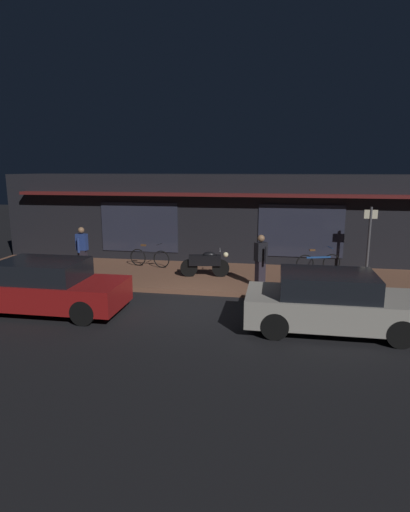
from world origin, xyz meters
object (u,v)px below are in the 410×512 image
(sign_post, at_px, (369,237))
(parked_car_across, at_px, (331,302))
(motorcycle, at_px, (206,263))
(parked_car_far, at_px, (47,287))
(person_bystander, at_px, (261,260))
(bicycle_parked, at_px, (150,257))
(person_photographer, at_px, (82,249))
(bicycle_extra, at_px, (318,262))

(sign_post, xyz_separation_m, parked_car_across, (-1.82, -5.09, -0.81))
(motorcycle, xyz_separation_m, parked_car_far, (-3.68, -3.88, 0.06))
(person_bystander, xyz_separation_m, parked_car_across, (1.80, -2.98, -0.32))
(motorcycle, xyz_separation_m, bicycle_parked, (-2.37, 1.10, -0.14))
(parked_car_across, bearing_deg, person_bystander, 121.14)
(bicycle_parked, bearing_deg, person_photographer, -145.19)
(motorcycle, bearing_deg, bicycle_parked, 155.03)
(bicycle_parked, height_order, person_photographer, person_photographer)
(bicycle_parked, distance_m, sign_post, 7.96)
(bicycle_extra, xyz_separation_m, parked_car_far, (-7.58, -5.19, 0.20))
(person_photographer, relative_size, person_bystander, 1.00)
(bicycle_parked, relative_size, parked_car_across, 0.40)
(sign_post, relative_size, parked_car_far, 0.58)
(bicycle_extra, bearing_deg, bicycle_parked, -178.10)
(bicycle_parked, bearing_deg, person_bystander, -25.92)
(bicycle_parked, xyz_separation_m, bicycle_extra, (6.26, 0.21, 0.00))
(motorcycle, xyz_separation_m, parked_car_across, (3.71, -3.96, 0.06))
(person_photographer, xyz_separation_m, parked_car_across, (8.10, -3.65, -0.32))
(sign_post, bearing_deg, bicycle_parked, -179.80)
(bicycle_parked, height_order, parked_car_far, parked_car_far)
(person_photographer, relative_size, parked_car_far, 0.41)
(bicycle_extra, xyz_separation_m, person_photographer, (-8.29, -1.61, 0.52))
(person_bystander, height_order, sign_post, sign_post)
(bicycle_parked, distance_m, bicycle_extra, 6.27)
(person_bystander, relative_size, sign_post, 0.70)
(bicycle_parked, bearing_deg, sign_post, 0.20)
(person_photographer, distance_m, parked_car_far, 3.66)
(bicycle_extra, xyz_separation_m, person_bystander, (-1.99, -2.29, 0.52))
(person_photographer, bearing_deg, parked_car_far, -78.82)
(bicycle_extra, bearing_deg, sign_post, -6.28)
(parked_car_far, bearing_deg, motorcycle, 46.48)
(parked_car_far, bearing_deg, sign_post, 28.54)
(person_bystander, relative_size, parked_car_across, 0.41)
(bicycle_parked, distance_m, person_photographer, 2.52)
(person_photographer, bearing_deg, parked_car_across, -24.28)
(bicycle_parked, relative_size, person_bystander, 0.98)
(sign_post, distance_m, parked_car_far, 10.52)
(motorcycle, relative_size, person_bystander, 1.02)
(sign_post, bearing_deg, parked_car_across, -109.68)
(motorcycle, height_order, sign_post, sign_post)
(parked_car_far, relative_size, parked_car_across, 1.00)
(parked_car_far, height_order, parked_car_across, same)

